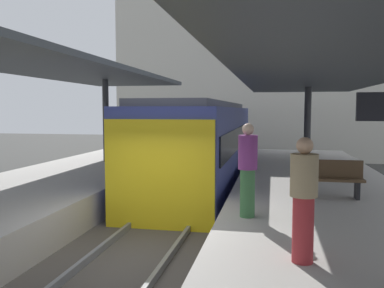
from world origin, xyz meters
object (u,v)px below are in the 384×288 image
platform_bench (332,177)px  passenger_mid_platform (304,198)px  commuter_train (202,144)px  passenger_near_bench (248,168)px

platform_bench → passenger_mid_platform: 4.43m
commuter_train → passenger_mid_platform: commuter_train is taller
passenger_near_bench → passenger_mid_platform: (0.86, -2.19, -0.06)m
passenger_near_bench → passenger_mid_platform: 2.36m
commuter_train → platform_bench: commuter_train is taller
commuter_train → passenger_near_bench: bearing=-73.9°
commuter_train → passenger_near_bench: commuter_train is taller
platform_bench → passenger_mid_platform: passenger_mid_platform is taller
commuter_train → platform_bench: size_ratio=8.56×
commuter_train → platform_bench: (3.94, -5.31, -0.26)m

